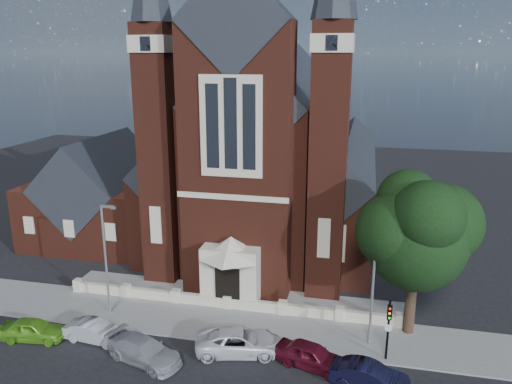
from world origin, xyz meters
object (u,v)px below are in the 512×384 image
car_silver_b (144,351)px  street_tree (419,236)px  parish_hall (103,199)px  car_navy (369,376)px  car_white_suv (239,342)px  street_lamp_right (375,278)px  car_dark_red (312,355)px  church (272,154)px  traffic_signal (389,323)px  street_lamp_left (106,253)px  car_silver_a (95,331)px  car_lime_van (33,330)px

car_silver_b → street_tree: bearing=-47.6°
parish_hall → car_navy: bearing=-35.1°
street_tree → car_white_suv: (-10.41, -4.34, -6.21)m
street_tree → street_lamp_right: 3.84m
car_dark_red → car_navy: car_dark_red is taller
street_tree → car_silver_b: street_tree is taller
church → traffic_signal: size_ratio=8.72×
street_lamp_left → traffic_signal: (18.91, -1.57, -2.02)m
street_tree → car_navy: size_ratio=2.47×
car_silver_a → parish_hall: bearing=31.3°
church → street_tree: (12.60, -17.23, -1.23)m
street_lamp_right → car_silver_b: (-13.23, -4.78, -3.87)m
street_tree → car_lime_van: 25.24m
street_tree → car_silver_a: street_tree is taller
car_silver_a → car_white_suv: car_white_suv is taller
traffic_signal → car_navy: (-0.99, -2.72, -1.87)m
street_lamp_left → street_lamp_right: bearing=0.0°
church → car_white_suv: 22.93m
car_silver_b → street_lamp_right: bearing=-50.2°
traffic_signal → car_dark_red: size_ratio=0.92×
church → parish_hall: church is taller
car_lime_van → street_lamp_right: bearing=-86.7°
parish_hall → street_lamp_right: bearing=-28.2°
car_lime_van → car_silver_a: (3.99, 0.73, -0.04)m
car_silver_a → car_dark_red: 13.85m
street_lamp_left → car_silver_b: bearing=-45.0°
street_tree → car_dark_red: bearing=-140.9°
church → traffic_signal: bearing=-61.8°
church → street_lamp_right: (10.09, -18.94, -3.59)m
car_white_suv → traffic_signal: bearing=-96.6°
car_silver_a → car_navy: car_navy is taller
car_navy → traffic_signal: bearing=-10.4°
traffic_signal → car_lime_van: 22.37m
car_white_suv → car_silver_b: bearing=98.5°
street_lamp_left → car_lime_van: 6.54m
car_white_suv → street_lamp_left: bearing=61.9°
street_lamp_left → car_dark_red: 15.42m
church → car_dark_red: 24.21m
street_lamp_left → car_lime_van: bearing=-128.0°
church → car_white_suv: size_ratio=6.47×
street_lamp_right → car_silver_a: size_ratio=1.98×
street_lamp_left → car_silver_a: size_ratio=1.98×
parish_hall → street_tree: bearing=-23.3°
car_navy → parish_hall: bearing=64.4°
traffic_signal → car_lime_van: bearing=-173.4°
car_white_suv → car_lime_van: bearing=83.0°
church → car_silver_a: size_ratio=8.54×
traffic_signal → car_silver_b: 14.61m
car_lime_van → car_white_suv: bearing=-91.3°
parish_hall → car_dark_red: (22.69, -17.10, -3.27)m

